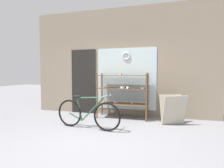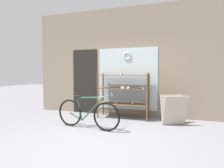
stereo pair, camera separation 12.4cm
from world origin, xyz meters
The scene contains 5 objects.
ground_plane centered at (0.00, 0.00, 0.00)m, with size 30.00×30.00×0.00m, color gray.
storefront_facade centered at (-0.03, 2.24, 1.64)m, with size 5.83×0.13×3.35m.
display_case centered at (0.16, 1.84, 0.82)m, with size 1.48×0.51×1.33m.
bicycle centered at (-0.44, 0.63, 0.36)m, with size 1.67×0.46×0.80m.
sandwich_board centered at (1.55, 1.53, 0.39)m, with size 0.70×0.58×0.76m.
Camera 1 is at (1.20, -3.16, 1.30)m, focal length 28.00 mm.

